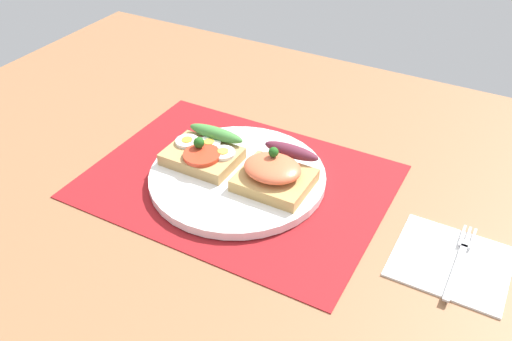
% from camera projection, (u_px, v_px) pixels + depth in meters
% --- Properties ---
extents(ground_plane, '(1.20, 0.90, 0.03)m').
position_uv_depth(ground_plane, '(238.00, 190.00, 0.79)').
color(ground_plane, '#8B5D3C').
extents(placemat, '(0.42, 0.31, 0.00)m').
position_uv_depth(placemat, '(238.00, 181.00, 0.78)').
color(placemat, maroon).
rests_on(placemat, ground_plane).
extents(plate, '(0.25, 0.25, 0.01)m').
position_uv_depth(plate, '(237.00, 177.00, 0.77)').
color(plate, white).
rests_on(plate, placemat).
extents(sandwich_egg_tomato, '(0.10, 0.09, 0.04)m').
position_uv_depth(sandwich_egg_tomato, '(204.00, 152.00, 0.79)').
color(sandwich_egg_tomato, tan).
rests_on(sandwich_egg_tomato, plate).
extents(sandwich_salmon, '(0.10, 0.10, 0.05)m').
position_uv_depth(sandwich_salmon, '(277.00, 171.00, 0.74)').
color(sandwich_salmon, tan).
rests_on(sandwich_salmon, plate).
extents(napkin, '(0.13, 0.12, 0.01)m').
position_uv_depth(napkin, '(451.00, 261.00, 0.65)').
color(napkin, white).
rests_on(napkin, ground_plane).
extents(fork, '(0.02, 0.13, 0.00)m').
position_uv_depth(fork, '(460.00, 259.00, 0.65)').
color(fork, '#B7B7BC').
rests_on(fork, napkin).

